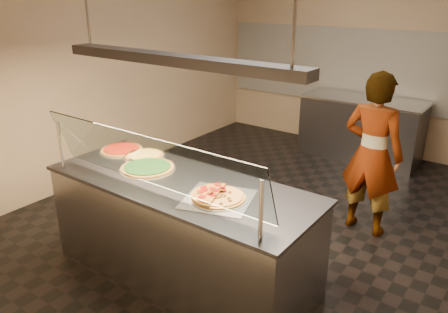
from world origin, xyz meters
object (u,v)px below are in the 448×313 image
Objects in this scene: perforated_tray at (218,198)px; pizza_spinach at (148,167)px; heat_lamp_housing at (175,60)px; sneeze_guard at (148,161)px; prep_table at (361,128)px; half_pizza_sausage at (229,199)px; serving_counter at (181,230)px; pizza_cheese at (145,155)px; worker at (372,154)px; pizza_tomato at (122,149)px; pizza_spatula at (136,156)px; half_pizza_pepperoni at (208,192)px.

perforated_tray is 1.26× the size of pizza_spinach.
sneeze_guard is at bearing -90.00° from heat_lamp_housing.
prep_table is (-0.26, 3.97, -0.47)m from perforated_tray.
prep_table is (-0.36, 3.97, -0.49)m from half_pizza_sausage.
perforated_tray is (0.46, -0.07, 0.47)m from serving_counter.
sneeze_guard is 0.94m from pizza_cheese.
pizza_cheese is 2.31m from worker.
perforated_tray is 1.60× the size of pizza_cheese.
pizza_cheese is (-0.67, 0.25, 0.48)m from serving_counter.
pizza_spinach is (-0.88, 0.11, 0.01)m from perforated_tray.
prep_table is (1.18, 3.68, -0.48)m from pizza_tomato.
pizza_spatula is at bearing -103.52° from prep_table.
worker reaches higher than half_pizza_sausage.
pizza_spatula is (-1.16, 0.22, 0.02)m from perforated_tray.
half_pizza_sausage reaches higher than pizza_tomato.
heat_lamp_housing is at bearing -12.66° from pizza_spatula.
pizza_tomato is 0.24× the size of prep_table.
pizza_spatula reaches higher than prep_table.
pizza_spinach is 0.29× the size of worker.
sneeze_guard is at bearing -35.64° from pizza_spatula.
prep_table is at bearing 87.01° from serving_counter.
perforated_tray is 1.46m from pizza_tomato.
sneeze_guard is 3.43× the size of perforated_tray.
pizza_tomato is 0.19× the size of heat_lamp_housing.
perforated_tray is 0.37× the size of worker.
pizza_tomato is at bearing 166.89° from heat_lamp_housing.
pizza_spatula is at bearing 167.34° from serving_counter.
worker is (0.48, 1.86, -0.09)m from half_pizza_sausage.
pizza_tomato is (-0.30, -0.02, 0.00)m from pizza_cheese.
perforated_tray is 0.10m from half_pizza_pepperoni.
heat_lamp_housing is (0.00, 0.34, 0.72)m from sneeze_guard.
heat_lamp_housing is (-0.36, 0.07, 0.99)m from half_pizza_pepperoni.
sneeze_guard is at bearing 68.28° from worker.
half_pizza_pepperoni is 0.20× the size of heat_lamp_housing.
half_pizza_pepperoni is (-0.10, 0.00, 0.03)m from perforated_tray.
pizza_spatula is (-1.26, 0.22, 0.00)m from half_pizza_sausage.
half_pizza_pepperoni is 1.08m from pizza_spatula.
pizza_tomato is (-0.97, 0.23, 0.48)m from serving_counter.
half_pizza_pepperoni is 1.08m from pizza_cheese.
serving_counter is 5.24× the size of half_pizza_sausage.
pizza_cheese is at bearing 159.93° from heat_lamp_housing.
sneeze_guard is 0.95× the size of heat_lamp_housing.
serving_counter is 1.11× the size of sneeze_guard.
pizza_spinach reaches higher than pizza_cheese.
half_pizza_pepperoni reaches higher than pizza_spinach.
sneeze_guard is 0.80m from heat_lamp_housing.
pizza_spatula is 1.22m from heat_lamp_housing.
half_pizza_sausage is at bearing -10.84° from pizza_tomato.
half_pizza_pepperoni is at bearing -7.78° from pizza_spinach.
sneeze_guard is 1.27× the size of worker.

